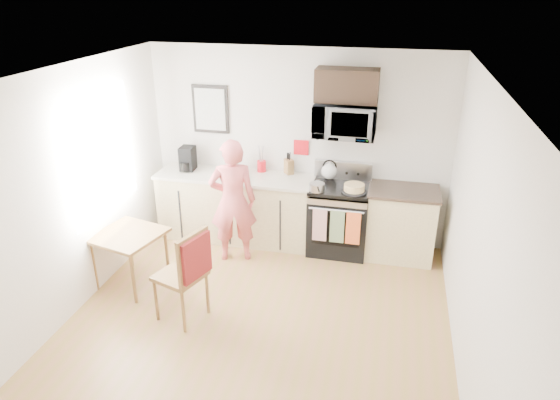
% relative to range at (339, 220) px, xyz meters
% --- Properties ---
extents(floor, '(4.60, 4.60, 0.00)m').
position_rel_range_xyz_m(floor, '(-0.63, -1.98, -0.44)').
color(floor, olive).
rests_on(floor, ground).
extents(back_wall, '(4.00, 0.04, 2.60)m').
position_rel_range_xyz_m(back_wall, '(-0.63, 0.32, 0.86)').
color(back_wall, white).
rests_on(back_wall, floor).
extents(left_wall, '(0.04, 4.60, 2.60)m').
position_rel_range_xyz_m(left_wall, '(-2.63, -1.98, 0.86)').
color(left_wall, white).
rests_on(left_wall, floor).
extents(right_wall, '(0.04, 4.60, 2.60)m').
position_rel_range_xyz_m(right_wall, '(1.37, -1.98, 0.86)').
color(right_wall, white).
rests_on(right_wall, floor).
extents(ceiling, '(4.00, 4.60, 0.04)m').
position_rel_range_xyz_m(ceiling, '(-0.63, -1.98, 2.16)').
color(ceiling, silver).
rests_on(ceiling, back_wall).
extents(window, '(0.06, 1.40, 1.50)m').
position_rel_range_xyz_m(window, '(-2.59, -1.18, 1.11)').
color(window, silver).
rests_on(window, left_wall).
extents(cabinet_left, '(2.10, 0.60, 0.90)m').
position_rel_range_xyz_m(cabinet_left, '(-1.43, 0.02, 0.01)').
color(cabinet_left, tan).
rests_on(cabinet_left, floor).
extents(countertop_left, '(2.14, 0.64, 0.04)m').
position_rel_range_xyz_m(countertop_left, '(-1.43, 0.02, 0.48)').
color(countertop_left, beige).
rests_on(countertop_left, cabinet_left).
extents(cabinet_right, '(0.84, 0.60, 0.90)m').
position_rel_range_xyz_m(cabinet_right, '(0.80, 0.02, 0.01)').
color(cabinet_right, tan).
rests_on(cabinet_right, floor).
extents(countertop_right, '(0.88, 0.64, 0.04)m').
position_rel_range_xyz_m(countertop_right, '(0.80, 0.02, 0.48)').
color(countertop_right, black).
rests_on(countertop_right, cabinet_right).
extents(range, '(0.76, 0.70, 1.16)m').
position_rel_range_xyz_m(range, '(0.00, 0.00, 0.00)').
color(range, black).
rests_on(range, floor).
extents(microwave, '(0.76, 0.51, 0.42)m').
position_rel_range_xyz_m(microwave, '(-0.00, 0.10, 1.32)').
color(microwave, '#B0B0B4').
rests_on(microwave, back_wall).
extents(upper_cabinet, '(0.76, 0.35, 0.40)m').
position_rel_range_xyz_m(upper_cabinet, '(-0.00, 0.15, 1.74)').
color(upper_cabinet, black).
rests_on(upper_cabinet, back_wall).
extents(wall_art, '(0.50, 0.04, 0.65)m').
position_rel_range_xyz_m(wall_art, '(-1.83, 0.30, 1.31)').
color(wall_art, black).
rests_on(wall_art, back_wall).
extents(wall_trivet, '(0.20, 0.02, 0.20)m').
position_rel_range_xyz_m(wall_trivet, '(-0.58, 0.31, 0.86)').
color(wall_trivet, red).
rests_on(wall_trivet, back_wall).
extents(person, '(0.68, 0.55, 1.62)m').
position_rel_range_xyz_m(person, '(-1.28, -0.53, 0.37)').
color(person, '#CB373C').
rests_on(person, floor).
extents(dining_table, '(0.75, 0.75, 0.67)m').
position_rel_range_xyz_m(dining_table, '(-2.28, -1.39, 0.16)').
color(dining_table, brown).
rests_on(dining_table, floor).
extents(chair, '(0.61, 0.57, 1.07)m').
position_rel_range_xyz_m(chair, '(-1.30, -1.90, 0.25)').
color(chair, brown).
rests_on(chair, floor).
extents(knife_block, '(0.15, 0.16, 0.20)m').
position_rel_range_xyz_m(knife_block, '(-0.73, 0.24, 0.60)').
color(knife_block, brown).
rests_on(knife_block, countertop_left).
extents(utensil_crock, '(0.12, 0.12, 0.36)m').
position_rel_range_xyz_m(utensil_crock, '(-1.11, 0.24, 0.65)').
color(utensil_crock, red).
rests_on(utensil_crock, countertop_left).
extents(fruit_bowl, '(0.26, 0.26, 0.10)m').
position_rel_range_xyz_m(fruit_bowl, '(-1.38, 0.07, 0.54)').
color(fruit_bowl, white).
rests_on(fruit_bowl, countertop_left).
extents(milk_carton, '(0.10, 0.10, 0.24)m').
position_rel_range_xyz_m(milk_carton, '(-1.46, 0.08, 0.62)').
color(milk_carton, tan).
rests_on(milk_carton, countertop_left).
extents(coffee_maker, '(0.19, 0.28, 0.33)m').
position_rel_range_xyz_m(coffee_maker, '(-2.12, 0.07, 0.66)').
color(coffee_maker, black).
rests_on(coffee_maker, countertop_left).
extents(bread_bag, '(0.30, 0.22, 0.10)m').
position_rel_range_xyz_m(bread_bag, '(-1.40, -0.14, 0.55)').
color(bread_bag, tan).
rests_on(bread_bag, countertop_left).
extents(cake, '(0.31, 0.31, 0.10)m').
position_rel_range_xyz_m(cake, '(0.19, -0.16, 0.54)').
color(cake, black).
rests_on(cake, range).
extents(kettle, '(0.21, 0.21, 0.27)m').
position_rel_range_xyz_m(kettle, '(-0.18, 0.22, 0.60)').
color(kettle, white).
rests_on(kettle, range).
extents(pot, '(0.19, 0.32, 0.10)m').
position_rel_range_xyz_m(pot, '(-0.27, -0.23, 0.54)').
color(pot, '#B0B0B4').
rests_on(pot, range).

